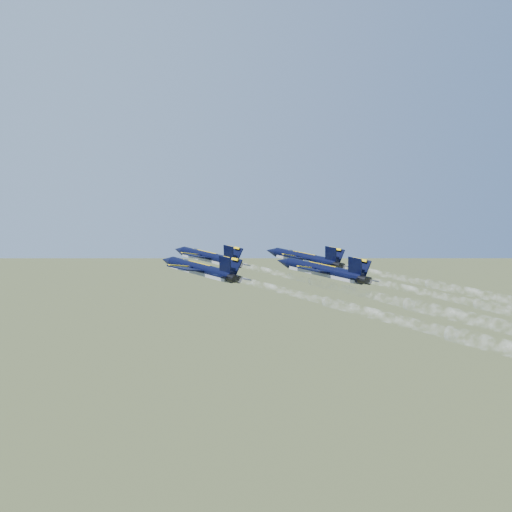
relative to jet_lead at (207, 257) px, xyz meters
name	(u,v)px	position (x,y,z in m)	size (l,w,h in m)	color
jet_lead	(207,257)	(0.00, 0.00, 0.00)	(12.75, 17.58, 4.49)	black
jet_left	(199,269)	(-6.55, -17.08, 0.00)	(12.75, 17.58, 4.49)	black
jet_right	(304,258)	(15.35, -8.73, 0.00)	(12.75, 17.58, 4.49)	black
jet_slot	(322,271)	(10.23, -25.42, 0.00)	(12.75, 17.58, 4.49)	black
smoke_trail_lead	(489,287)	(21.98, -47.68, 0.04)	(30.49, 63.31, 2.58)	white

